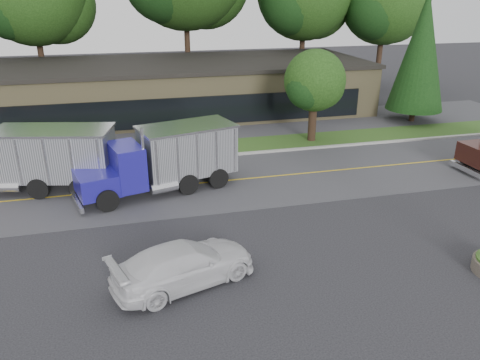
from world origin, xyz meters
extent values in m
plane|color=#38383E|center=(0.00, 0.00, 0.00)|extent=(140.00, 140.00, 0.00)
cube|color=#4C4C50|center=(0.00, 9.00, 0.00)|extent=(60.00, 8.00, 0.02)
cube|color=gold|center=(0.00, 9.00, 0.00)|extent=(60.00, 0.12, 0.01)
cube|color=#9E9E99|center=(0.00, 13.20, 0.00)|extent=(60.00, 0.30, 0.12)
cube|color=#2A4E1B|center=(0.00, 15.00, 0.00)|extent=(60.00, 3.40, 0.03)
cube|color=#4C4C50|center=(0.00, 20.00, 0.00)|extent=(60.00, 7.00, 0.02)
cube|color=#867952|center=(2.00, 26.00, 2.00)|extent=(32.00, 12.00, 4.00)
cylinder|color=#382619|center=(-10.00, 34.00, 2.67)|extent=(0.56, 0.56, 5.34)
sphere|color=black|center=(-8.17, 35.22, 8.70)|extent=(7.32, 7.32, 7.32)
sphere|color=black|center=(-11.53, 33.08, 9.00)|extent=(6.71, 6.71, 6.71)
cylinder|color=#382619|center=(4.00, 34.00, 3.25)|extent=(0.56, 0.56, 6.50)
cylinder|color=#382619|center=(16.00, 33.00, 2.65)|extent=(0.56, 0.56, 5.31)
sphere|color=black|center=(17.82, 34.21, 8.65)|extent=(7.28, 7.28, 7.28)
sphere|color=black|center=(14.48, 32.09, 8.95)|extent=(6.67, 6.67, 6.67)
cylinder|color=#382619|center=(24.00, 31.00, 2.43)|extent=(0.56, 0.56, 4.87)
sphere|color=black|center=(24.00, 31.00, 9.04)|extent=(8.90, 8.90, 8.90)
sphere|color=black|center=(25.67, 32.11, 7.93)|extent=(6.68, 6.68, 6.68)
sphere|color=black|center=(22.61, 30.17, 8.21)|extent=(6.12, 6.12, 6.12)
cylinder|color=#382619|center=(20.00, 18.00, 0.50)|extent=(0.44, 0.44, 1.00)
cone|color=black|center=(20.00, 18.00, 5.54)|extent=(4.43, 4.43, 9.07)
cylinder|color=#382619|center=(10.00, 15.00, 1.15)|extent=(0.56, 0.56, 2.29)
sphere|color=black|center=(10.00, 15.00, 4.26)|extent=(4.20, 4.20, 4.20)
sphere|color=black|center=(10.79, 15.52, 3.74)|extent=(3.15, 3.15, 3.15)
sphere|color=black|center=(9.34, 14.61, 3.87)|extent=(2.88, 2.88, 2.88)
cube|color=black|center=(-8.15, 10.34, 0.57)|extent=(9.76, 3.18, 0.28)
cube|color=silver|center=(-6.49, 9.95, 2.02)|extent=(6.27, 3.76, 2.50)
cube|color=silver|center=(-6.49, 9.95, 3.32)|extent=(6.45, 3.94, 0.12)
cylinder|color=black|center=(-5.82, 10.98, 0.57)|extent=(1.15, 0.59, 1.10)
cylinder|color=black|center=(-6.34, 8.73, 0.57)|extent=(1.15, 0.59, 1.10)
cube|color=black|center=(-1.03, 8.57, 0.57)|extent=(8.05, 3.06, 0.28)
cube|color=navy|center=(-4.41, 7.66, 1.12)|extent=(2.46, 2.72, 1.10)
cube|color=navy|center=(-2.89, 8.07, 1.72)|extent=(1.98, 2.68, 2.20)
cube|color=black|center=(-3.48, 7.91, 2.12)|extent=(0.60, 2.04, 0.90)
cube|color=silver|center=(0.33, 8.94, 2.02)|extent=(5.30, 3.66, 2.50)
cube|color=silver|center=(0.33, 8.94, 3.32)|extent=(5.49, 3.85, 0.12)
cylinder|color=black|center=(-4.54, 8.82, 0.57)|extent=(1.15, 0.62, 1.10)
cylinder|color=black|center=(-3.94, 6.60, 0.57)|extent=(1.15, 0.62, 1.10)
cylinder|color=black|center=(0.37, 10.14, 0.57)|extent=(1.15, 0.62, 1.10)
cylinder|color=black|center=(0.97, 7.92, 0.57)|extent=(1.15, 0.62, 1.10)
cylinder|color=black|center=(17.31, 7.84, 0.57)|extent=(1.11, 0.39, 1.10)
imported|color=silver|center=(-1.14, -0.25, 0.77)|extent=(5.75, 3.78, 1.55)
camera|label=1|loc=(-2.70, -14.82, 9.98)|focal=35.00mm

